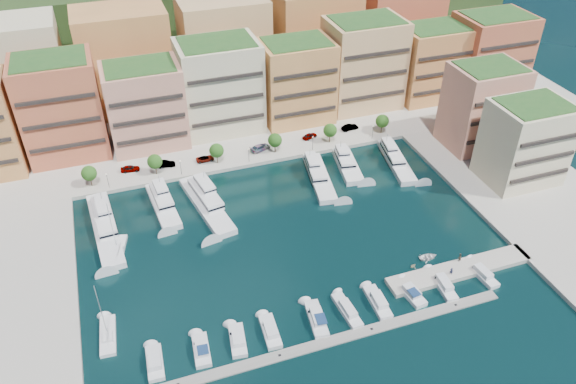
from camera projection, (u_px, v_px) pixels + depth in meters
The scene contains 59 objects.
ground at pixel (288, 237), 125.27m from camera, with size 400.00×400.00×0.00m, color black.
north_quay at pixel (222, 113), 172.59m from camera, with size 220.00×64.00×2.00m, color #9E998E.
east_quay at pixel (540, 203), 135.66m from camera, with size 34.00×76.00×2.00m, color #9E998E.
hillside at pixel (191, 55), 209.23m from camera, with size 240.00×40.00×58.00m, color #1A3114.
south_pontoon at pixel (327, 343), 101.58m from camera, with size 72.00×2.20×0.35m, color gray.
finger_pier at pixel (459, 272), 116.46m from camera, with size 32.00×5.00×2.00m, color #9E998E.
apartment_1 at pixel (61, 108), 144.82m from camera, with size 20.00×16.50×26.80m.
apartment_2 at pixel (145, 106), 150.06m from camera, with size 20.00×15.50×22.80m.
apartment_3 at pixel (220, 86), 156.29m from camera, with size 22.00×16.50×25.80m.
apartment_4 at pixel (296, 81), 161.20m from camera, with size 20.00×15.50×23.80m.
apartment_5 at pixel (363, 63), 167.70m from camera, with size 22.00×16.50×26.80m.
apartment_6 at pixel (430, 63), 173.20m from camera, with size 20.00×15.50×22.80m.
apartment_7 at pixel (490, 54), 176.41m from camera, with size 22.00×16.50×24.80m.
apartment_east_a at pixel (482, 106), 149.77m from camera, with size 18.00×14.50×22.80m.
apartment_east_b at pixel (525, 142), 136.62m from camera, with size 18.00×14.50×20.80m.
backblock_0 at pixel (17, 74), 157.70m from camera, with size 26.00×18.00×30.00m, color beige.
backblock_1 at pixel (126, 60), 165.68m from camera, with size 26.00×18.00×30.00m, color #E49E55.
backblock_2 at pixel (225, 47), 173.66m from camera, with size 26.00×18.00×30.00m, color #DEA875.
backblock_3 at pixel (315, 36), 181.64m from camera, with size 26.00×18.00×30.00m, color #C38747.
backblock_4 at pixel (397, 25), 189.62m from camera, with size 26.00×18.00×30.00m, color #B5543C.
tree_0 at pixel (89, 173), 137.41m from camera, with size 3.80×3.80×5.65m.
tree_1 at pixel (155, 162), 141.66m from camera, with size 3.80×3.80×5.65m.
tree_2 at pixel (217, 151), 145.92m from camera, with size 3.80×3.80×5.65m.
tree_3 at pixel (275, 140), 150.18m from camera, with size 3.80×3.80×5.65m.
tree_4 at pixel (330, 130), 154.43m from camera, with size 3.80×3.80×5.65m.
tree_5 at pixel (382, 121), 158.69m from camera, with size 3.80×3.80×5.65m.
lamppost_0 at pixel (107, 178), 137.26m from camera, with size 0.30×0.30×4.20m.
lamppost_1 at pixel (180, 165), 142.04m from camera, with size 0.30×0.30×4.20m.
lamppost_2 at pixel (249, 153), 146.83m from camera, with size 0.30×0.30×4.20m.
lamppost_3 at pixel (313, 141), 151.62m from camera, with size 0.30×0.30×4.20m.
lamppost_4 at pixel (373, 130), 156.41m from camera, with size 0.30×0.30×4.20m.
yacht_0 at pixel (104, 225), 126.96m from camera, with size 6.72×27.58×7.30m.
yacht_1 at pixel (163, 203), 133.66m from camera, with size 6.12×19.02×7.30m.
yacht_2 at pixel (206, 201), 134.09m from camera, with size 8.97×25.33×7.30m.
yacht_4 at pixel (318, 175), 143.27m from camera, with size 7.98×21.72×7.30m.
yacht_5 at pixel (347, 163), 147.46m from camera, with size 7.35×16.62×7.30m.
yacht_6 at pixel (395, 159), 149.34m from camera, with size 7.89×21.13×7.30m.
cruiser_0 at pixel (155, 363), 97.40m from camera, with size 3.15×7.56×2.55m.
cruiser_1 at pixel (202, 350), 99.56m from camera, with size 3.35×7.45×2.66m.
cruiser_2 at pixel (238, 340), 101.36m from camera, with size 3.70×7.66×2.55m.
cruiser_3 at pixel (270, 332), 103.00m from camera, with size 3.20×8.03×2.55m.
cruiser_4 at pixel (317, 319), 105.39m from camera, with size 3.83×9.25×2.66m.
cruiser_5 at pixel (347, 311), 107.09m from camera, with size 2.93×9.25×2.55m.
cruiser_6 at pixel (378, 302), 108.82m from camera, with size 3.05×8.77×2.55m.
cruiser_7 at pixel (411, 293), 110.72m from camera, with size 3.63×7.92×2.66m.
cruiser_8 at pixel (443, 285), 112.66m from camera, with size 3.19×9.34×2.55m.
cruiser_9 at pixel (482, 274), 115.12m from camera, with size 3.20×8.72×2.55m.
sailboat_2 at pixel (118, 251), 121.24m from camera, with size 4.95×9.72×13.20m.
sailboat_0 at pixel (108, 336), 102.42m from camera, with size 3.48×9.47×13.20m.
tender_2 at pixel (428, 257), 119.45m from camera, with size 2.86×4.01×0.83m, color silver.
tender_1 at pixel (413, 266), 117.28m from camera, with size 1.29×1.49×0.79m, color beige.
car_0 at pixel (130, 168), 144.41m from camera, with size 1.92×4.78×1.63m, color gray.
car_1 at pixel (166, 164), 146.18m from camera, with size 1.71×4.90×1.61m, color gray.
car_2 at pixel (205, 159), 148.46m from camera, with size 2.20×4.78×1.33m, color gray.
car_3 at pixel (260, 147), 152.69m from camera, with size 2.40×5.91×1.72m, color gray.
car_4 at pixel (310, 136), 157.95m from camera, with size 1.80×4.48×1.52m, color gray.
car_5 at pixel (350, 127), 161.75m from camera, with size 1.73×4.95×1.63m, color gray.
person_0 at pixel (451, 271), 113.92m from camera, with size 0.63×0.42×1.73m, color #232647.
person_1 at pixel (459, 257), 117.10m from camera, with size 0.94×0.73×1.93m, color #453829.
Camera 1 is at (-31.33, -90.00, 81.94)m, focal length 35.00 mm.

